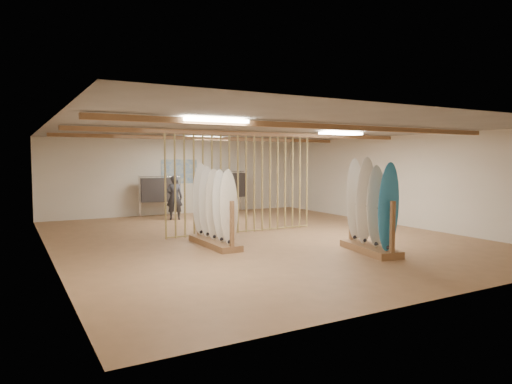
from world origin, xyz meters
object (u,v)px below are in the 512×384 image
clothing_rack_a (160,190)px  shopper_b (217,190)px  shopper_a (174,195)px  rack_right (370,222)px  rack_left (214,219)px  clothing_rack_b (228,185)px

clothing_rack_a → shopper_b: size_ratio=0.79×
shopper_a → clothing_rack_a: bearing=-58.5°
clothing_rack_a → rack_right: bearing=-65.4°
rack_left → shopper_a: size_ratio=1.17×
rack_left → clothing_rack_a: 5.97m
rack_right → clothing_rack_a: 8.61m
rack_right → clothing_rack_b: size_ratio=1.24×
rack_right → shopper_a: (-2.00, 7.35, 0.18)m
clothing_rack_a → clothing_rack_b: bearing=10.3°
clothing_rack_b → rack_right: bearing=-100.9°
shopper_b → rack_right: bearing=-80.4°
rack_left → clothing_rack_a: rack_left is taller
rack_left → shopper_a: bearing=81.4°
clothing_rack_a → shopper_a: size_ratio=0.87×
clothing_rack_b → shopper_a: shopper_a is taller
rack_right → clothing_rack_b: (0.48, 8.34, 0.38)m
rack_left → clothing_rack_b: rack_left is taller
clothing_rack_b → shopper_a: (-2.49, -1.00, -0.20)m
clothing_rack_a → shopper_b: shopper_b is taller
rack_left → clothing_rack_a: (0.50, 5.94, 0.32)m
clothing_rack_a → clothing_rack_b: (2.70, 0.03, 0.09)m
clothing_rack_a → shopper_a: (0.21, -0.97, -0.11)m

